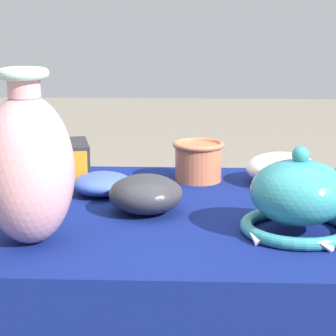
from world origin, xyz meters
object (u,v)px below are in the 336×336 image
Objects in this scene: vase_tall_bulbous at (28,166)px; bowl_shallow_ivory at (282,168)px; cup_wide_terracotta at (198,160)px; mosaic_tile_box at (63,161)px; bowl_shallow_charcoal at (146,194)px; bowl_shallow_cobalt at (103,184)px; vase_dome_bell at (299,199)px.

bowl_shallow_ivory is at bearing 40.87° from vase_tall_bulbous.
cup_wide_terracotta is at bearing 174.42° from bowl_shallow_ivory.
mosaic_tile_box is 1.15× the size of bowl_shallow_charcoal.
bowl_shallow_cobalt is 0.78× the size of bowl_shallow_ivory.
vase_dome_bell reaches higher than bowl_shallow_ivory.
vase_tall_bulbous is at bearing -123.55° from cup_wide_terracotta.
cup_wide_terracotta reaches higher than bowl_shallow_charcoal.
bowl_shallow_cobalt is (0.08, 0.29, -0.11)m from vase_tall_bulbous.
vase_tall_bulbous is 1.78× the size of mosaic_tile_box.
mosaic_tile_box is 1.02× the size of bowl_shallow_ivory.
bowl_shallow_ivory is (0.39, 0.11, 0.01)m from bowl_shallow_cobalt.
bowl_shallow_charcoal is at bearing -112.20° from cup_wide_terracotta.
bowl_shallow_charcoal is (0.10, -0.12, 0.01)m from bowl_shallow_cobalt.
cup_wide_terracotta is (-0.17, 0.36, -0.01)m from vase_dome_bell.
vase_dome_bell reaches higher than bowl_shallow_cobalt.
mosaic_tile_box is (-0.03, 0.41, -0.09)m from vase_tall_bulbous.
cup_wide_terracotta is (0.28, 0.42, -0.08)m from vase_tall_bulbous.
mosaic_tile_box is 0.31m from bowl_shallow_charcoal.
vase_dome_bell is 1.79× the size of cup_wide_terracotta.
vase_tall_bulbous is 1.81× the size of bowl_shallow_ivory.
bowl_shallow_charcoal is 0.37m from bowl_shallow_ivory.
bowl_shallow_cobalt is 0.24m from cup_wide_terracotta.
vase_tall_bulbous is at bearing -104.83° from bowl_shallow_cobalt.
vase_dome_bell is 1.48× the size of bowl_shallow_charcoal.
vase_dome_bell is 0.29m from bowl_shallow_charcoal.
bowl_shallow_charcoal is (0.21, -0.24, -0.01)m from mosaic_tile_box.
bowl_shallow_cobalt is at bearing 129.59° from bowl_shallow_charcoal.
vase_dome_bell reaches higher than bowl_shallow_charcoal.
vase_tall_bulbous is 1.38× the size of vase_dome_bell.
vase_dome_bell is at bearing -49.63° from mosaic_tile_box.
vase_tall_bulbous is 0.51m from cup_wide_terracotta.
vase_tall_bulbous is 0.46m from vase_dome_bell.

